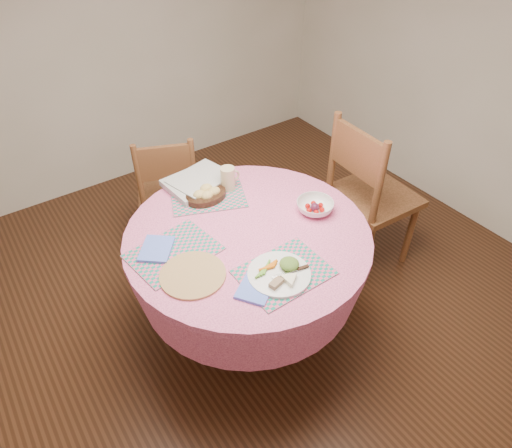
% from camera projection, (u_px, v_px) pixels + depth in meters
% --- Properties ---
extents(ground, '(4.00, 4.00, 0.00)m').
position_uv_depth(ground, '(249.00, 326.00, 2.75)').
color(ground, '#331C0F').
rests_on(ground, ground).
extents(room_envelope, '(4.01, 4.01, 2.71)m').
position_uv_depth(room_envelope, '(245.00, 32.00, 1.66)').
color(room_envelope, silver).
rests_on(room_envelope, ground).
extents(dining_table, '(1.24, 1.24, 0.75)m').
position_uv_depth(dining_table, '(248.00, 260.00, 2.40)').
color(dining_table, pink).
rests_on(dining_table, ground).
extents(chair_right, '(0.49, 0.51, 1.06)m').
position_uv_depth(chair_right, '(368.00, 193.00, 2.88)').
color(chair_right, brown).
rests_on(chair_right, ground).
extents(chair_back, '(0.53, 0.52, 0.89)m').
position_uv_depth(chair_back, '(169.00, 189.00, 3.06)').
color(chair_back, brown).
rests_on(chair_back, ground).
extents(placemat_front, '(0.40, 0.30, 0.01)m').
position_uv_depth(placemat_front, '(284.00, 272.00, 2.06)').
color(placemat_front, '#17826C').
rests_on(placemat_front, dining_table).
extents(placemat_left, '(0.44, 0.35, 0.01)m').
position_uv_depth(placemat_left, '(174.00, 252.00, 2.16)').
color(placemat_left, '#17826C').
rests_on(placemat_left, dining_table).
extents(placemat_back, '(0.48, 0.43, 0.01)m').
position_uv_depth(placemat_back, '(208.00, 196.00, 2.51)').
color(placemat_back, '#17826C').
rests_on(placemat_back, dining_table).
extents(wicker_trivet, '(0.30, 0.30, 0.01)m').
position_uv_depth(wicker_trivet, '(193.00, 275.00, 2.04)').
color(wicker_trivet, '#A58247').
rests_on(wicker_trivet, dining_table).
extents(napkin_near, '(0.23, 0.22, 0.01)m').
position_uv_depth(napkin_near, '(256.00, 287.00, 1.98)').
color(napkin_near, '#5B78EB').
rests_on(napkin_near, dining_table).
extents(napkin_far, '(0.22, 0.23, 0.01)m').
position_uv_depth(napkin_far, '(157.00, 249.00, 2.16)').
color(napkin_far, '#5B78EB').
rests_on(napkin_far, placemat_left).
extents(dinner_plate, '(0.29, 0.29, 0.05)m').
position_uv_depth(dinner_plate, '(281.00, 273.00, 2.03)').
color(dinner_plate, white).
rests_on(dinner_plate, placemat_front).
extents(bread_bowl, '(0.23, 0.23, 0.08)m').
position_uv_depth(bread_bowl, '(206.00, 194.00, 2.47)').
color(bread_bowl, black).
rests_on(bread_bowl, placemat_back).
extents(latte_mug, '(0.12, 0.08, 0.13)m').
position_uv_depth(latte_mug, '(228.00, 178.00, 2.52)').
color(latte_mug, beige).
rests_on(latte_mug, placemat_back).
extents(fruit_bowl, '(0.26, 0.26, 0.06)m').
position_uv_depth(fruit_bowl, '(315.00, 207.00, 2.39)').
color(fruit_bowl, white).
rests_on(fruit_bowl, dining_table).
extents(newspaper_stack, '(0.39, 0.32, 0.04)m').
position_uv_depth(newspaper_stack, '(198.00, 182.00, 2.57)').
color(newspaper_stack, silver).
rests_on(newspaper_stack, dining_table).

